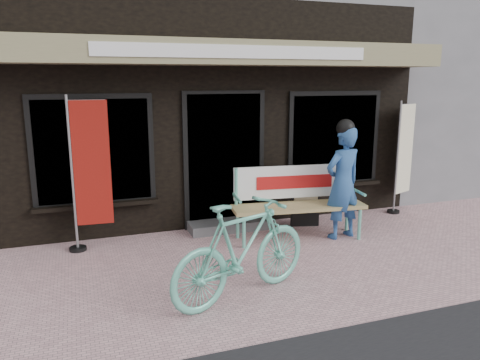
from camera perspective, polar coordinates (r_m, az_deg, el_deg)
name	(u,v)px	position (r m, az deg, el deg)	size (l,w,h in m)	color
ground	(272,271)	(6.05, 3.94, -10.99)	(70.00, 70.00, 0.00)	#C8999D
storefront	(181,49)	(10.31, -7.20, 15.58)	(7.00, 6.77, 6.00)	black
neighbor_right_near	(474,63)	(15.08, 26.60, 12.63)	(10.00, 7.00, 5.60)	slate
bench	(297,196)	(7.14, 6.93, -1.99)	(2.05, 0.77, 1.09)	#60BDA3
person	(343,181)	(7.17, 12.45, -0.06)	(0.69, 0.52, 1.81)	#29528E
bicycle	(242,250)	(5.15, 0.30, -8.53)	(0.53, 1.86, 1.12)	#60BDA3
nobori_red	(89,172)	(6.78, -17.95, 0.94)	(0.64, 0.25, 2.18)	gray
nobori_cream	(403,155)	(8.89, 19.30, 2.88)	(0.59, 0.33, 2.01)	gray
menu_stand	(305,198)	(7.71, 7.98, -2.21)	(0.47, 0.20, 0.92)	black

